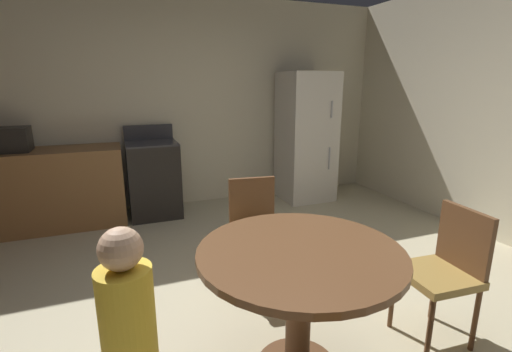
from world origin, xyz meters
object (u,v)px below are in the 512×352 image
(dining_table, at_px, (300,277))
(person_child, at_px, (130,345))
(chair_east, at_px, (446,266))
(chair_north, at_px, (255,225))
(refrigerator, at_px, (306,137))
(microwave, at_px, (6,140))
(oven_range, at_px, (154,178))

(dining_table, relative_size, person_child, 1.01)
(dining_table, distance_m, person_child, 0.90)
(chair_east, bearing_deg, chair_north, -46.51)
(chair_north, bearing_deg, dining_table, 0.00)
(chair_east, relative_size, person_child, 0.80)
(refrigerator, relative_size, chair_east, 2.02)
(refrigerator, xyz_separation_m, chair_east, (-0.61, -2.96, -0.38))
(refrigerator, height_order, dining_table, refrigerator)
(chair_north, xyz_separation_m, chair_east, (0.88, -1.06, 0.00))
(microwave, bearing_deg, person_child, -71.18)
(oven_range, xyz_separation_m, person_child, (-0.40, -3.15, 0.11))
(refrigerator, distance_m, chair_east, 3.05)
(refrigerator, distance_m, microwave, 3.56)
(microwave, relative_size, chair_north, 0.51)
(refrigerator, bearing_deg, person_child, -128.76)
(microwave, bearing_deg, dining_table, -56.45)
(oven_range, relative_size, microwave, 2.50)
(oven_range, distance_m, person_child, 3.18)
(refrigerator, distance_m, person_child, 3.98)
(oven_range, distance_m, chair_north, 2.05)
(refrigerator, bearing_deg, chair_east, -101.63)
(microwave, relative_size, person_child, 0.40)
(oven_range, xyz_separation_m, microwave, (-1.47, -0.00, 0.56))
(person_child, bearing_deg, chair_north, 37.11)
(dining_table, bearing_deg, person_child, -167.08)
(person_child, bearing_deg, refrigerator, 38.32)
(refrigerator, distance_m, chair_north, 2.44)
(refrigerator, xyz_separation_m, chair_north, (-1.49, -1.90, -0.38))
(chair_north, height_order, person_child, person_child)
(dining_table, height_order, chair_east, chair_east)
(oven_range, height_order, microwave, microwave)
(oven_range, relative_size, dining_table, 0.99)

